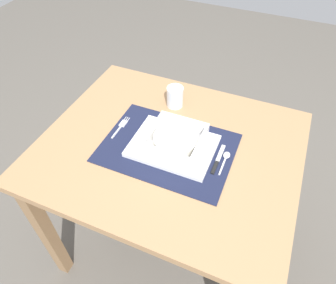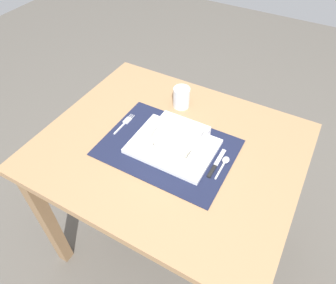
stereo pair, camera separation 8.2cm
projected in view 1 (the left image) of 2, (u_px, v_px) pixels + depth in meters
ground_plane at (169, 239)px, 1.63m from camera, size 6.00×6.00×0.00m
dining_table at (169, 164)px, 1.19m from camera, size 0.92×0.77×0.72m
placemat at (168, 148)px, 1.11m from camera, size 0.46×0.34×0.00m
serving_plate at (173, 146)px, 1.10m from camera, size 0.29×0.22×0.02m
porridge_bowl at (176, 141)px, 1.07m from camera, size 0.18×0.18×0.06m
fork at (121, 126)px, 1.18m from camera, size 0.02×0.13×0.00m
spoon at (226, 157)px, 1.06m from camera, size 0.02×0.11×0.01m
butter_knife at (217, 161)px, 1.06m from camera, size 0.01×0.14×0.01m
drinking_glass at (175, 97)px, 1.25m from camera, size 0.07×0.07×0.09m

